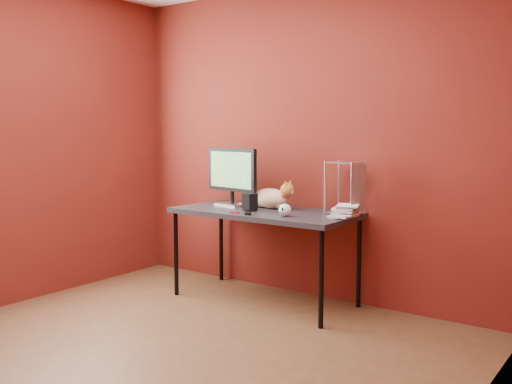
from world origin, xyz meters
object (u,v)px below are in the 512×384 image
Objects in this scene: cat at (271,198)px; skull_mug at (285,210)px; speaker at (250,203)px; book_stack at (337,144)px; monitor at (232,174)px; desk at (264,216)px.

skull_mug is at bearing -35.58° from cat.
cat is 5.08× the size of skull_mug.
speaker is 0.86m from book_stack.
monitor is at bearing 178.12° from book_stack.
skull_mug is at bearing -145.58° from book_stack.
cat is 0.45m from skull_mug.
cat is (-0.02, 0.13, 0.14)m from desk.
monitor reaches higher than skull_mug.
speaker is at bearing -169.91° from book_stack.
book_stack reaches higher than monitor.
desk is 0.38m from skull_mug.
monitor reaches higher than cat.
cat is at bearing 89.75° from speaker.
cat reaches higher than desk.
speaker is (0.31, -0.16, -0.21)m from monitor.
skull_mug is 0.40m from speaker.
desk is at bearing -74.63° from cat.
speaker reaches higher than desk.
book_stack is at bearing 7.79° from monitor.
skull_mug reaches higher than desk.
monitor is at bearing 169.79° from desk.
book_stack reaches higher than desk.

